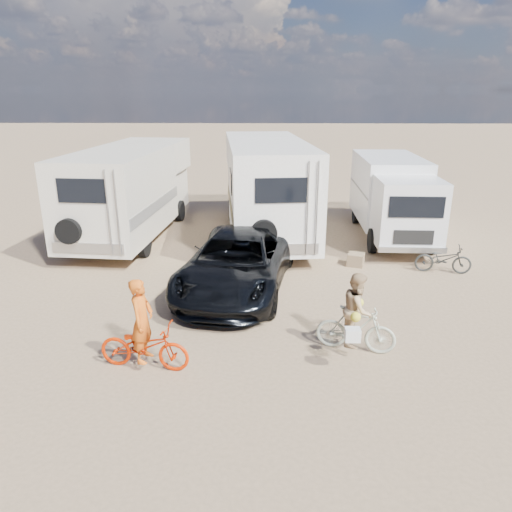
{
  "coord_description": "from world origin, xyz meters",
  "views": [
    {
      "loc": [
        -0.24,
        -9.83,
        5.07
      ],
      "look_at": [
        -0.46,
        1.07,
        1.3
      ],
      "focal_mm": 33.79,
      "sensor_mm": 36.0,
      "label": 1
    }
  ],
  "objects_px": {
    "bike_man": "(144,346)",
    "cooler": "(221,255)",
    "rv_left": "(131,193)",
    "bike_parked": "(443,259)",
    "rv_main": "(267,190)",
    "rider_woman": "(357,317)",
    "rider_man": "(143,329)",
    "crate": "(356,260)",
    "box_truck": "(392,199)",
    "dark_suv": "(238,262)",
    "bike_woman": "(356,329)"
  },
  "relations": [
    {
      "from": "rv_left",
      "to": "bike_parked",
      "type": "relative_size",
      "value": 4.73
    },
    {
      "from": "box_truck",
      "to": "rider_man",
      "type": "bearing_deg",
      "value": -125.55
    },
    {
      "from": "dark_suv",
      "to": "crate",
      "type": "relative_size",
      "value": 11.61
    },
    {
      "from": "rv_left",
      "to": "cooler",
      "type": "height_order",
      "value": "rv_left"
    },
    {
      "from": "rv_main",
      "to": "bike_man",
      "type": "xyz_separation_m",
      "value": [
        -2.32,
        -8.91,
        -1.24
      ]
    },
    {
      "from": "bike_woman",
      "to": "bike_parked",
      "type": "height_order",
      "value": "bike_woman"
    },
    {
      "from": "rv_main",
      "to": "box_truck",
      "type": "height_order",
      "value": "rv_main"
    },
    {
      "from": "dark_suv",
      "to": "rider_man",
      "type": "relative_size",
      "value": 3.32
    },
    {
      "from": "rv_left",
      "to": "dark_suv",
      "type": "relative_size",
      "value": 1.37
    },
    {
      "from": "box_truck",
      "to": "rider_woman",
      "type": "distance_m",
      "value": 8.6
    },
    {
      "from": "bike_woman",
      "to": "cooler",
      "type": "distance_m",
      "value": 6.32
    },
    {
      "from": "bike_parked",
      "to": "crate",
      "type": "height_order",
      "value": "bike_parked"
    },
    {
      "from": "dark_suv",
      "to": "rider_man",
      "type": "bearing_deg",
      "value": -102.58
    },
    {
      "from": "rider_man",
      "to": "cooler",
      "type": "height_order",
      "value": "rider_man"
    },
    {
      "from": "bike_woman",
      "to": "rv_left",
      "type": "bearing_deg",
      "value": 54.83
    },
    {
      "from": "rv_main",
      "to": "dark_suv",
      "type": "relative_size",
      "value": 1.41
    },
    {
      "from": "box_truck",
      "to": "cooler",
      "type": "distance_m",
      "value": 6.59
    },
    {
      "from": "dark_suv",
      "to": "crate",
      "type": "height_order",
      "value": "dark_suv"
    },
    {
      "from": "bike_man",
      "to": "cooler",
      "type": "xyz_separation_m",
      "value": [
        0.92,
        6.17,
        -0.27
      ]
    },
    {
      "from": "rv_main",
      "to": "rider_woman",
      "type": "height_order",
      "value": "rv_main"
    },
    {
      "from": "rv_main",
      "to": "rider_man",
      "type": "bearing_deg",
      "value": -110.45
    },
    {
      "from": "dark_suv",
      "to": "bike_man",
      "type": "xyz_separation_m",
      "value": [
        -1.56,
        -3.91,
        -0.3
      ]
    },
    {
      "from": "rider_woman",
      "to": "cooler",
      "type": "relative_size",
      "value": 3.08
    },
    {
      "from": "bike_parked",
      "to": "cooler",
      "type": "xyz_separation_m",
      "value": [
        -6.55,
        0.91,
        -0.22
      ]
    },
    {
      "from": "rv_main",
      "to": "dark_suv",
      "type": "xyz_separation_m",
      "value": [
        -0.76,
        -5.0,
        -0.95
      ]
    },
    {
      "from": "rv_left",
      "to": "bike_parked",
      "type": "height_order",
      "value": "rv_left"
    },
    {
      "from": "bike_woman",
      "to": "cooler",
      "type": "relative_size",
      "value": 3.28
    },
    {
      "from": "dark_suv",
      "to": "bike_woman",
      "type": "relative_size",
      "value": 3.4
    },
    {
      "from": "bike_woman",
      "to": "crate",
      "type": "relative_size",
      "value": 3.41
    },
    {
      "from": "rider_woman",
      "to": "rv_main",
      "type": "bearing_deg",
      "value": 27.93
    },
    {
      "from": "rv_main",
      "to": "bike_parked",
      "type": "height_order",
      "value": "rv_main"
    },
    {
      "from": "rv_left",
      "to": "rider_man",
      "type": "relative_size",
      "value": 4.55
    },
    {
      "from": "rv_left",
      "to": "crate",
      "type": "distance_m",
      "value": 8.27
    },
    {
      "from": "rider_woman",
      "to": "rider_man",
      "type": "bearing_deg",
      "value": 115.45
    },
    {
      "from": "rider_man",
      "to": "cooler",
      "type": "distance_m",
      "value": 6.27
    },
    {
      "from": "rv_left",
      "to": "rider_woman",
      "type": "bearing_deg",
      "value": -45.78
    },
    {
      "from": "rv_main",
      "to": "rider_woman",
      "type": "bearing_deg",
      "value": -83.34
    },
    {
      "from": "bike_parked",
      "to": "rv_left",
      "type": "bearing_deg",
      "value": 80.18
    },
    {
      "from": "box_truck",
      "to": "rv_main",
      "type": "bearing_deg",
      "value": -178.43
    },
    {
      "from": "rv_left",
      "to": "bike_man",
      "type": "height_order",
      "value": "rv_left"
    },
    {
      "from": "box_truck",
      "to": "rider_woman",
      "type": "height_order",
      "value": "box_truck"
    },
    {
      "from": "bike_woman",
      "to": "dark_suv",
      "type": "bearing_deg",
      "value": 54.49
    },
    {
      "from": "rv_main",
      "to": "rider_man",
      "type": "distance_m",
      "value": 9.25
    },
    {
      "from": "box_truck",
      "to": "cooler",
      "type": "bearing_deg",
      "value": -153.33
    },
    {
      "from": "rider_woman",
      "to": "box_truck",
      "type": "bearing_deg",
      "value": -2.68
    },
    {
      "from": "dark_suv",
      "to": "rider_woman",
      "type": "xyz_separation_m",
      "value": [
        2.58,
        -3.17,
        -0.01
      ]
    },
    {
      "from": "crate",
      "to": "rv_left",
      "type": "bearing_deg",
      "value": 158.23
    },
    {
      "from": "rv_main",
      "to": "bike_parked",
      "type": "bearing_deg",
      "value": -41.17
    },
    {
      "from": "bike_man",
      "to": "crate",
      "type": "distance_m",
      "value": 7.7
    },
    {
      "from": "dark_suv",
      "to": "cooler",
      "type": "height_order",
      "value": "dark_suv"
    }
  ]
}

